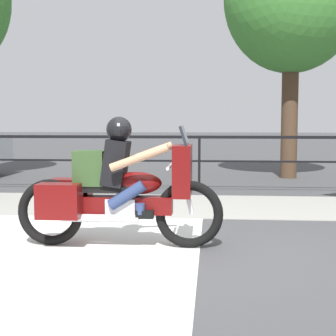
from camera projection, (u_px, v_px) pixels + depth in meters
The scene contains 5 objects.
ground_plane at pixel (187, 258), 5.46m from camera, with size 120.00×120.00×0.00m, color #424244.
sidewalk_band at pixel (197, 205), 8.83m from camera, with size 44.00×2.40×0.01m, color #99968E.
crosswalk_band at pixel (30, 259), 5.40m from camera, with size 3.55×6.00×0.01m, color silver.
fence_railing at pixel (199, 148), 10.46m from camera, with size 36.00×0.05×1.15m.
motorcycle at pixel (117, 188), 5.91m from camera, with size 2.40×0.76×1.50m.
Camera 1 is at (0.25, -5.35, 1.45)m, focal length 55.00 mm.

